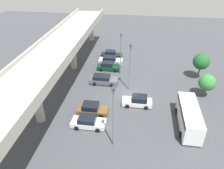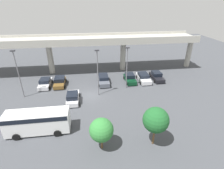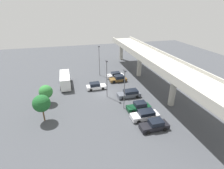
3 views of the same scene
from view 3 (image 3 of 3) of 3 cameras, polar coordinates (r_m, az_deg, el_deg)
ground_plane at (r=39.11m, az=-2.49°, el=-2.90°), size 103.95×103.95×0.00m
highway_overpass at (r=40.49m, az=13.78°, el=7.54°), size 49.72×6.44×8.03m
parked_car_0 at (r=47.22m, az=1.08°, el=3.07°), size 2.19×4.56×1.49m
parked_car_1 at (r=44.80m, az=2.12°, el=1.91°), size 2.18×4.36×1.62m
parked_car_2 at (r=40.90m, az=-5.31°, el=-0.53°), size 2.13×4.49×1.61m
parked_car_3 at (r=37.50m, az=5.69°, el=-2.99°), size 2.23×4.89×1.55m
parked_car_4 at (r=33.25m, az=8.77°, el=-7.12°), size 2.06×4.43×1.63m
parked_car_5 at (r=31.12m, az=10.77°, el=-9.76°), size 2.24×4.89×1.54m
parked_car_6 at (r=29.16m, az=13.74°, el=-12.74°), size 2.11×4.58×1.60m
shuttle_bus at (r=43.49m, az=-15.06°, el=1.70°), size 7.68×2.61×2.91m
lamp_post_near_aisle at (r=35.74m, az=-1.71°, el=2.67°), size 0.70×0.35×8.04m
lamp_post_mid_lot at (r=47.66m, az=-4.20°, el=8.42°), size 0.70×0.35×8.19m
lamp_post_by_overpass at (r=31.62m, az=4.08°, el=-0.74°), size 0.70×0.35×7.76m
tree_front_left at (r=36.48m, az=-20.79°, el=-2.23°), size 2.65×2.65×3.91m
tree_front_centre at (r=30.91m, az=-22.03°, el=-5.75°), size 2.87×2.87×4.84m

